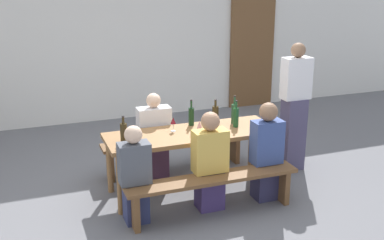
{
  "coord_description": "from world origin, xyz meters",
  "views": [
    {
      "loc": [
        -1.87,
        -5.02,
        2.6
      ],
      "look_at": [
        0.0,
        0.0,
        0.9
      ],
      "focal_mm": 44.79,
      "sensor_mm": 36.0,
      "label": 1
    }
  ],
  "objects": [
    {
      "name": "wine_glass_1",
      "position": [
        0.06,
        -0.09,
        0.86
      ],
      "size": [
        0.06,
        0.06,
        0.17
      ],
      "color": "silver",
      "rests_on": "tasting_table"
    },
    {
      "name": "wine_bottle_2",
      "position": [
        0.08,
        0.25,
        0.87
      ],
      "size": [
        0.07,
        0.07,
        0.32
      ],
      "color": "#143319",
      "rests_on": "tasting_table"
    },
    {
      "name": "back_wall",
      "position": [
        0.0,
        3.31,
        1.6
      ],
      "size": [
        14.0,
        0.2,
        3.2
      ],
      "primitive_type": "cube",
      "color": "silver",
      "rests_on": "ground"
    },
    {
      "name": "wine_glass_0",
      "position": [
        -0.2,
        0.11,
        0.88
      ],
      "size": [
        0.06,
        0.06,
        0.17
      ],
      "color": "silver",
      "rests_on": "tasting_table"
    },
    {
      "name": "tasting_table",
      "position": [
        0.0,
        0.0,
        0.66
      ],
      "size": [
        2.05,
        0.7,
        0.75
      ],
      "color": "olive",
      "rests_on": "ground"
    },
    {
      "name": "wooden_door",
      "position": [
        2.41,
        3.17,
        1.05
      ],
      "size": [
        0.9,
        0.06,
        2.1
      ],
      "primitive_type": "cube",
      "color": "brown",
      "rests_on": "ground"
    },
    {
      "name": "wine_bottle_3",
      "position": [
        0.57,
        0.0,
        0.88
      ],
      "size": [
        0.07,
        0.07,
        0.33
      ],
      "color": "#194723",
      "rests_on": "tasting_table"
    },
    {
      "name": "standing_host",
      "position": [
        1.5,
        0.17,
        0.83
      ],
      "size": [
        0.37,
        0.24,
        1.71
      ],
      "rotation": [
        0.0,
        0.0,
        3.14
      ],
      "color": "#464160",
      "rests_on": "ground"
    },
    {
      "name": "seated_guest_far_0",
      "position": [
        -0.32,
        0.5,
        0.53
      ],
      "size": [
        0.42,
        0.24,
        1.13
      ],
      "rotation": [
        0.0,
        0.0,
        -1.57
      ],
      "color": "#523148",
      "rests_on": "ground"
    },
    {
      "name": "seated_guest_near_0",
      "position": [
        -0.83,
        -0.5,
        0.51
      ],
      "size": [
        0.33,
        0.24,
        1.08
      ],
      "rotation": [
        0.0,
        0.0,
        1.57
      ],
      "color": "navy",
      "rests_on": "ground"
    },
    {
      "name": "seated_guest_near_2",
      "position": [
        0.73,
        -0.5,
        0.57
      ],
      "size": [
        0.35,
        0.24,
        1.17
      ],
      "rotation": [
        0.0,
        0.0,
        1.57
      ],
      "color": "#2D2C4D",
      "rests_on": "ground"
    },
    {
      "name": "wine_bottle_1",
      "position": [
        0.62,
        0.14,
        0.88
      ],
      "size": [
        0.08,
        0.08,
        0.35
      ],
      "color": "#234C2D",
      "rests_on": "tasting_table"
    },
    {
      "name": "wine_bottle_4",
      "position": [
        -0.83,
        -0.05,
        0.87
      ],
      "size": [
        0.08,
        0.08,
        0.3
      ],
      "color": "#332814",
      "rests_on": "tasting_table"
    },
    {
      "name": "bench_far",
      "position": [
        0.0,
        0.65,
        0.35
      ],
      "size": [
        1.95,
        0.3,
        0.45
      ],
      "color": "brown",
      "rests_on": "ground"
    },
    {
      "name": "ground_plane",
      "position": [
        0.0,
        0.0,
        0.0
      ],
      "size": [
        24.0,
        24.0,
        0.0
      ],
      "primitive_type": "plane",
      "color": "slate"
    },
    {
      "name": "seated_guest_near_1",
      "position": [
        0.02,
        -0.5,
        0.54
      ],
      "size": [
        0.38,
        0.24,
        1.14
      ],
      "rotation": [
        0.0,
        0.0,
        1.57
      ],
      "color": "#3E2E63",
      "rests_on": "ground"
    },
    {
      "name": "bench_near",
      "position": [
        0.0,
        -0.65,
        0.35
      ],
      "size": [
        1.95,
        0.3,
        0.45
      ],
      "color": "brown",
      "rests_on": "ground"
    },
    {
      "name": "wine_bottle_0",
      "position": [
        0.38,
        0.19,
        0.87
      ],
      "size": [
        0.08,
        0.08,
        0.32
      ],
      "color": "#332814",
      "rests_on": "tasting_table"
    }
  ]
}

